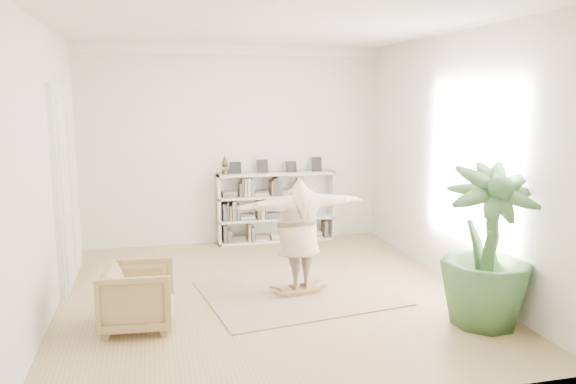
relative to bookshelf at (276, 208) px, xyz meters
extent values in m
plane|color=#987B4E|center=(-0.74, -2.82, -0.64)|extent=(6.00, 6.00, 0.00)
plane|color=silver|center=(-0.74, 0.18, 1.16)|extent=(5.50, 0.00, 5.50)
plane|color=silver|center=(-0.74, -5.82, 1.16)|extent=(5.50, 0.00, 5.50)
plane|color=silver|center=(-3.49, -2.82, 1.16)|extent=(0.00, 6.00, 6.00)
plane|color=silver|center=(2.01, -2.82, 1.16)|extent=(0.00, 6.00, 6.00)
plane|color=white|center=(-0.74, -2.82, 2.96)|extent=(6.00, 6.00, 0.00)
cube|color=white|center=(-0.74, 0.12, 2.87)|extent=(5.50, 0.12, 0.18)
cube|color=white|center=(-3.45, -1.52, 0.76)|extent=(0.08, 1.78, 2.92)
cube|color=silver|center=(-3.43, -1.92, 0.76)|extent=(0.06, 0.78, 2.80)
cube|color=silver|center=(-3.43, -1.12, 0.76)|extent=(0.06, 0.78, 2.80)
cube|color=silver|center=(-1.07, -0.01, 0.01)|extent=(0.04, 0.35, 1.30)
cube|color=silver|center=(1.09, -0.01, 0.01)|extent=(0.04, 0.35, 1.30)
cube|color=silver|center=(0.01, 0.14, 0.01)|extent=(2.20, 0.04, 1.30)
cube|color=silver|center=(0.01, -0.01, -0.62)|extent=(2.20, 0.35, 0.04)
cube|color=silver|center=(0.01, -0.01, -0.21)|extent=(2.20, 0.35, 0.04)
cube|color=silver|center=(0.01, -0.01, 0.22)|extent=(2.20, 0.35, 0.04)
cube|color=silver|center=(0.01, -0.01, 0.64)|extent=(2.20, 0.35, 0.04)
cube|color=black|center=(-0.74, 0.04, 0.78)|extent=(0.18, 0.07, 0.24)
cube|color=black|center=(-0.24, 0.04, 0.78)|extent=(0.18, 0.07, 0.24)
cube|color=black|center=(0.31, 0.04, 0.78)|extent=(0.18, 0.07, 0.24)
cube|color=black|center=(0.81, 0.04, 0.78)|extent=(0.18, 0.07, 0.24)
imported|color=tan|center=(-2.45, -3.57, -0.25)|extent=(0.89, 0.87, 0.76)
cube|color=tan|center=(-0.33, -2.91, -0.63)|extent=(2.77, 2.35, 0.02)
cube|color=brown|center=(-0.33, -2.91, -0.56)|extent=(0.56, 0.38, 0.03)
cube|color=brown|center=(-0.33, -2.91, -0.59)|extent=(0.36, 0.10, 0.04)
cube|color=brown|center=(-0.33, -2.91, -0.59)|extent=(0.36, 0.10, 0.04)
cube|color=brown|center=(-0.33, -2.91, -0.56)|extent=(0.21, 0.08, 0.11)
cube|color=brown|center=(-0.33, -2.91, -0.56)|extent=(0.21, 0.08, 0.11)
imported|color=tan|center=(-0.33, -2.91, 0.26)|extent=(1.93, 0.78, 1.52)
imported|color=#34592C|center=(1.56, -4.45, 0.32)|extent=(1.28, 1.28, 1.92)
camera|label=1|loc=(-2.23, -10.08, 2.04)|focal=35.00mm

